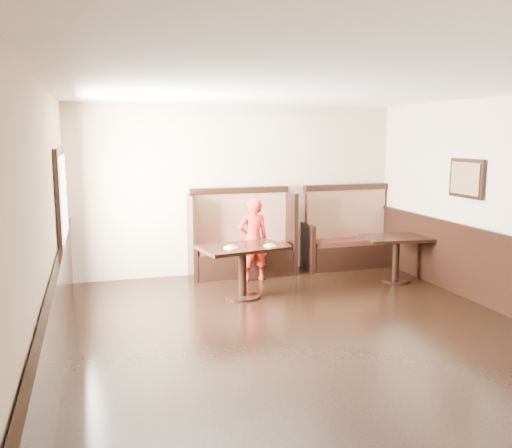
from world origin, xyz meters
name	(u,v)px	position (x,y,z in m)	size (l,w,h in m)	color
ground	(321,346)	(0.00, 0.00, 0.00)	(7.00, 7.00, 0.00)	black
room_shell	(287,283)	(-0.30, 0.28, 0.67)	(7.00, 7.00, 7.00)	#C1AF8C
booth_main	(242,243)	(0.00, 3.30, 0.53)	(1.75, 0.72, 1.45)	black
booth_neighbor	(348,239)	(1.95, 3.29, 0.48)	(1.65, 0.72, 1.45)	black
table_main	(243,258)	(-0.34, 2.02, 0.58)	(1.30, 0.95, 0.75)	black
table_neighbor	(396,248)	(2.24, 2.18, 0.53)	(1.11, 0.81, 0.71)	black
child	(253,240)	(0.07, 2.84, 0.67)	(0.49, 0.32, 1.33)	red
pizza_plate_left	(231,247)	(-0.53, 1.93, 0.76)	(0.20, 0.20, 0.04)	white
pizza_plate_right	(270,245)	(0.03, 1.90, 0.76)	(0.18, 0.18, 0.03)	white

